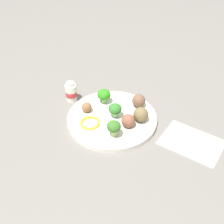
{
  "coord_description": "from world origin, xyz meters",
  "views": [
    {
      "loc": [
        0.36,
        -0.61,
        0.62
      ],
      "look_at": [
        0.0,
        0.0,
        0.04
      ],
      "focal_mm": 47.84,
      "sensor_mm": 36.0,
      "label": 1
    }
  ],
  "objects_px": {
    "plate": "(112,119)",
    "fork": "(197,138)",
    "knife": "(192,146)",
    "meatball_mid_right": "(141,115)",
    "broccoli_floret_far_rim": "(104,95)",
    "napkin": "(192,142)",
    "broccoli_floret_near_rim": "(115,109)",
    "broccoli_floret_front_left": "(114,127)",
    "meatball_back_left": "(87,107)",
    "pepper_ring_front_left": "(90,123)",
    "meatball_back_right": "(139,101)",
    "yogurt_bottle": "(71,92)",
    "meatball_front_left": "(128,121)"
  },
  "relations": [
    {
      "from": "broccoli_floret_front_left",
      "to": "fork",
      "type": "distance_m",
      "value": 0.25
    },
    {
      "from": "meatball_back_left",
      "to": "fork",
      "type": "bearing_deg",
      "value": 10.98
    },
    {
      "from": "plate",
      "to": "pepper_ring_front_left",
      "type": "relative_size",
      "value": 4.54
    },
    {
      "from": "plate",
      "to": "fork",
      "type": "height_order",
      "value": "plate"
    },
    {
      "from": "broccoli_floret_near_rim",
      "to": "yogurt_bottle",
      "type": "distance_m",
      "value": 0.18
    },
    {
      "from": "meatball_back_right",
      "to": "meatball_mid_right",
      "type": "bearing_deg",
      "value": -58.51
    },
    {
      "from": "yogurt_bottle",
      "to": "meatball_mid_right",
      "type": "bearing_deg",
      "value": 1.11
    },
    {
      "from": "broccoli_floret_near_rim",
      "to": "fork",
      "type": "xyz_separation_m",
      "value": [
        0.25,
        0.04,
        -0.04
      ]
    },
    {
      "from": "knife",
      "to": "meatball_mid_right",
      "type": "bearing_deg",
      "value": 174.51
    },
    {
      "from": "broccoli_floret_near_rim",
      "to": "broccoli_floret_front_left",
      "type": "height_order",
      "value": "broccoli_floret_front_left"
    },
    {
      "from": "broccoli_floret_far_rim",
      "to": "broccoli_floret_front_left",
      "type": "bearing_deg",
      "value": -48.47
    },
    {
      "from": "plate",
      "to": "pepper_ring_front_left",
      "type": "xyz_separation_m",
      "value": [
        -0.04,
        -0.06,
        0.01
      ]
    },
    {
      "from": "fork",
      "to": "broccoli_floret_near_rim",
      "type": "bearing_deg",
      "value": -170.26
    },
    {
      "from": "pepper_ring_front_left",
      "to": "broccoli_floret_far_rim",
      "type": "bearing_deg",
      "value": 99.9
    },
    {
      "from": "fork",
      "to": "broccoli_floret_front_left",
      "type": "bearing_deg",
      "value": -150.75
    },
    {
      "from": "knife",
      "to": "fork",
      "type": "bearing_deg",
      "value": 85.84
    },
    {
      "from": "fork",
      "to": "pepper_ring_front_left",
      "type": "bearing_deg",
      "value": -159.55
    },
    {
      "from": "broccoli_floret_near_rim",
      "to": "meatball_mid_right",
      "type": "distance_m",
      "value": 0.08
    },
    {
      "from": "broccoli_floret_front_left",
      "to": "knife",
      "type": "bearing_deg",
      "value": 21.51
    },
    {
      "from": "broccoli_floret_front_left",
      "to": "broccoli_floret_far_rim",
      "type": "relative_size",
      "value": 1.04
    },
    {
      "from": "napkin",
      "to": "plate",
      "type": "bearing_deg",
      "value": -172.47
    },
    {
      "from": "meatball_mid_right",
      "to": "knife",
      "type": "bearing_deg",
      "value": -5.49
    },
    {
      "from": "meatball_mid_right",
      "to": "yogurt_bottle",
      "type": "relative_size",
      "value": 0.65
    },
    {
      "from": "napkin",
      "to": "fork",
      "type": "distance_m",
      "value": 0.02
    },
    {
      "from": "napkin",
      "to": "broccoli_floret_near_rim",
      "type": "bearing_deg",
      "value": -173.94
    },
    {
      "from": "meatball_back_right",
      "to": "broccoli_floret_front_left",
      "type": "bearing_deg",
      "value": -89.99
    },
    {
      "from": "broccoli_floret_far_rim",
      "to": "napkin",
      "type": "relative_size",
      "value": 0.28
    },
    {
      "from": "broccoli_floret_front_left",
      "to": "meatball_mid_right",
      "type": "bearing_deg",
      "value": 69.16
    },
    {
      "from": "meatball_back_right",
      "to": "fork",
      "type": "height_order",
      "value": "meatball_back_right"
    },
    {
      "from": "broccoli_floret_front_left",
      "to": "knife",
      "type": "relative_size",
      "value": 0.35
    },
    {
      "from": "plate",
      "to": "napkin",
      "type": "xyz_separation_m",
      "value": [
        0.25,
        0.03,
        -0.01
      ]
    },
    {
      "from": "fork",
      "to": "napkin",
      "type": "bearing_deg",
      "value": -116.75
    },
    {
      "from": "broccoli_floret_near_rim",
      "to": "meatball_back_left",
      "type": "xyz_separation_m",
      "value": [
        -0.09,
        -0.02,
        -0.01
      ]
    },
    {
      "from": "meatball_front_left",
      "to": "yogurt_bottle",
      "type": "relative_size",
      "value": 0.59
    },
    {
      "from": "broccoli_floret_front_left",
      "to": "broccoli_floret_near_rim",
      "type": "bearing_deg",
      "value": 117.43
    },
    {
      "from": "plate",
      "to": "meatball_mid_right",
      "type": "height_order",
      "value": "meatball_mid_right"
    },
    {
      "from": "plate",
      "to": "meatball_mid_right",
      "type": "xyz_separation_m",
      "value": [
        0.08,
        0.03,
        0.03
      ]
    },
    {
      "from": "broccoli_floret_near_rim",
      "to": "meatball_back_right",
      "type": "relative_size",
      "value": 1.09
    },
    {
      "from": "broccoli_floret_near_rim",
      "to": "meatball_back_right",
      "type": "bearing_deg",
      "value": 65.24
    },
    {
      "from": "pepper_ring_front_left",
      "to": "fork",
      "type": "relative_size",
      "value": 0.51
    },
    {
      "from": "broccoli_floret_near_rim",
      "to": "fork",
      "type": "distance_m",
      "value": 0.26
    },
    {
      "from": "napkin",
      "to": "fork",
      "type": "height_order",
      "value": "fork"
    },
    {
      "from": "plate",
      "to": "fork",
      "type": "bearing_deg",
      "value": 11.04
    },
    {
      "from": "broccoli_floret_far_rim",
      "to": "meatball_back_left",
      "type": "relative_size",
      "value": 1.49
    },
    {
      "from": "napkin",
      "to": "yogurt_bottle",
      "type": "relative_size",
      "value": 2.41
    },
    {
      "from": "meatball_mid_right",
      "to": "meatball_front_left",
      "type": "distance_m",
      "value": 0.05
    },
    {
      "from": "broccoli_floret_far_rim",
      "to": "knife",
      "type": "height_order",
      "value": "broccoli_floret_far_rim"
    },
    {
      "from": "broccoli_floret_near_rim",
      "to": "fork",
      "type": "relative_size",
      "value": 0.39
    },
    {
      "from": "broccoli_floret_front_left",
      "to": "meatball_back_left",
      "type": "relative_size",
      "value": 1.55
    },
    {
      "from": "broccoli_floret_far_rim",
      "to": "yogurt_bottle",
      "type": "distance_m",
      "value": 0.12
    }
  ]
}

